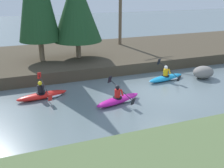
# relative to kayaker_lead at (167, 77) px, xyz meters

# --- Properties ---
(ground_plane) EXTENTS (90.00, 90.00, 0.00)m
(ground_plane) POSITION_rel_kayaker_lead_xyz_m (-1.31, -1.85, -0.20)
(ground_plane) COLOR slate
(riverbank_far) EXTENTS (44.00, 8.90, 0.75)m
(riverbank_far) POSITION_rel_kayaker_lead_xyz_m (-1.31, 6.21, 0.18)
(riverbank_far) COLOR #473D2D
(riverbank_far) RESTS_ON ground
(conifer_tree_mid_left) EXTENTS (3.47, 3.47, 5.93)m
(conifer_tree_mid_left) POSITION_rel_kayaker_lead_xyz_m (-4.69, 4.71, 4.14)
(conifer_tree_mid_left) COLOR #7A664C
(conifer_tree_mid_left) RESTS_ON riverbank_far
(bare_tree_mid_upstream) EXTENTS (3.53, 3.48, 6.39)m
(bare_tree_mid_upstream) POSITION_rel_kayaker_lead_xyz_m (-0.06, 8.05, 3.57)
(bare_tree_mid_upstream) COLOR brown
(bare_tree_mid_upstream) RESTS_ON riverbank_far
(kayaker_lead) EXTENTS (2.79, 2.06, 1.20)m
(kayaker_lead) POSITION_rel_kayaker_lead_xyz_m (0.00, 0.00, 0.00)
(kayaker_lead) COLOR #1993D6
(kayaker_lead) RESTS_ON ground
(kayaker_middle) EXTENTS (2.76, 2.03, 1.20)m
(kayaker_middle) POSITION_rel_kayaker_lead_xyz_m (-4.17, -2.14, 0.00)
(kayaker_middle) COLOR #C61999
(kayaker_middle) RESTS_ON ground
(kayaker_trailing) EXTENTS (2.80, 2.07, 1.20)m
(kayaker_trailing) POSITION_rel_kayaker_lead_xyz_m (-7.82, -0.17, 0.00)
(kayaker_trailing) COLOR red
(kayaker_trailing) RESTS_ON ground
(boulder_midstream) EXTENTS (1.42, 1.11, 0.80)m
(boulder_midstream) POSITION_rel_kayaker_lead_xyz_m (2.44, -0.46, 0.20)
(boulder_midstream) COLOR gray
(boulder_midstream) RESTS_ON ground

